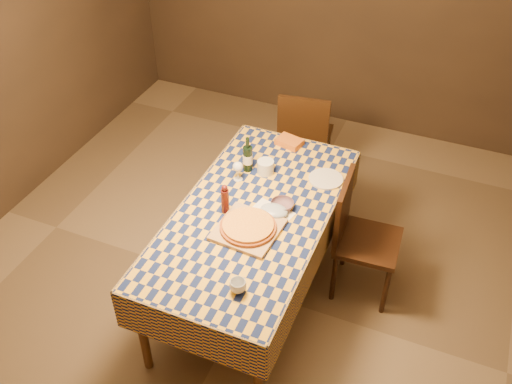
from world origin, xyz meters
TOP-DOWN VIEW (x-y plane):
  - room at (0.00, 0.00)m, footprint 5.00×5.10m
  - dining_table at (0.00, 0.00)m, footprint 0.94×1.84m
  - cutting_board at (0.04, -0.17)m, footprint 0.40×0.40m
  - pizza at (0.04, -0.17)m, footprint 0.42×0.42m
  - pepper_mill at (-0.17, -0.06)m, footprint 0.06×0.06m
  - bowl at (0.16, 0.11)m, footprint 0.19×0.19m
  - wine_glass at (-0.23, 0.27)m, footprint 0.07×0.07m
  - wine_bottle at (-0.21, 0.40)m, footprint 0.09×0.09m
  - deli_tub at (-0.08, 0.42)m, footprint 0.15×0.15m
  - takeout_container at (-0.05, 0.80)m, footprint 0.21×0.17m
  - white_plate at (0.33, 0.50)m, footprint 0.25×0.25m
  - tumbler at (0.18, -0.63)m, footprint 0.10×0.10m
  - flour_patch at (0.11, 0.02)m, footprint 0.30×0.26m
  - flour_bag at (0.13, 0.04)m, footprint 0.20×0.16m
  - chair_far at (-0.09, 1.33)m, footprint 0.48×0.48m
  - chair_right at (0.63, 0.34)m, footprint 0.45×0.45m

SIDE VIEW (x-z plane):
  - chair_far at x=-0.09m, z-range 0.06..0.99m
  - chair_right at x=0.63m, z-range 0.06..0.99m
  - dining_table at x=0.00m, z-range 0.31..1.08m
  - flour_patch at x=0.11m, z-range 0.77..0.77m
  - white_plate at x=0.33m, z-range 0.77..0.78m
  - cutting_board at x=0.04m, z-range 0.77..0.79m
  - takeout_container at x=-0.05m, z-range 0.77..0.82m
  - bowl at x=0.16m, z-range 0.77..0.82m
  - flour_bag at x=0.13m, z-range 0.77..0.82m
  - tumbler at x=0.18m, z-range 0.77..0.84m
  - pizza at x=0.04m, z-range 0.79..0.83m
  - deli_tub at x=-0.08m, z-range 0.77..0.87m
  - wine_bottle at x=-0.21m, z-range 0.74..1.00m
  - pepper_mill at x=-0.17m, z-range 0.76..0.98m
  - wine_glass at x=-0.23m, z-range 0.80..0.94m
  - room at x=0.00m, z-range 0.00..2.70m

